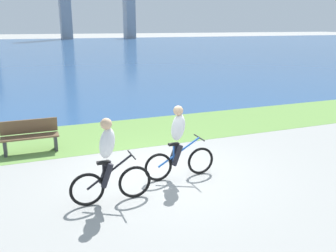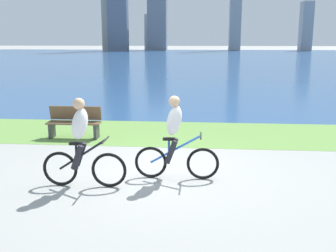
% 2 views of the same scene
% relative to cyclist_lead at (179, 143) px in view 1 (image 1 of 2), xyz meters
% --- Properties ---
extents(ground_plane, '(300.00, 300.00, 0.00)m').
position_rel_cyclist_lead_xyz_m(ground_plane, '(-0.33, 0.35, -0.84)').
color(ground_plane, '#9E9E99').
extents(grass_strip_bayside, '(120.00, 3.25, 0.01)m').
position_rel_cyclist_lead_xyz_m(grass_strip_bayside, '(-0.33, 3.92, -0.84)').
color(grass_strip_bayside, '#6B9947').
rests_on(grass_strip_bayside, ground).
extents(bay_water_surface, '(300.00, 89.45, 0.00)m').
position_rel_cyclist_lead_xyz_m(bay_water_surface, '(-0.33, 50.27, -0.84)').
color(bay_water_surface, '#2D568C').
rests_on(bay_water_surface, ground).
extents(cyclist_lead, '(1.71, 0.52, 1.69)m').
position_rel_cyclist_lead_xyz_m(cyclist_lead, '(0.00, 0.00, 0.00)').
color(cyclist_lead, black).
rests_on(cyclist_lead, ground).
extents(cyclist_trailing, '(1.63, 0.52, 1.72)m').
position_rel_cyclist_lead_xyz_m(cyclist_trailing, '(-1.72, -0.59, 0.01)').
color(cyclist_trailing, black).
rests_on(cyclist_trailing, ground).
extents(bench_near_path, '(1.50, 0.47, 0.90)m').
position_rel_cyclist_lead_xyz_m(bench_near_path, '(-3.09, 3.13, -0.39)').
color(bench_near_path, brown).
rests_on(bench_near_path, ground).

